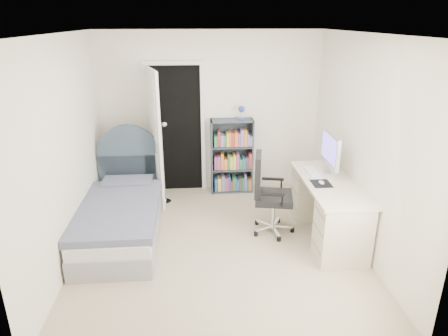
{
  "coord_description": "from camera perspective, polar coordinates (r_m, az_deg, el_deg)",
  "views": [
    {
      "loc": [
        -0.27,
        -4.32,
        2.65
      ],
      "look_at": [
        0.08,
        0.13,
        0.97
      ],
      "focal_mm": 32.0,
      "sensor_mm": 36.0,
      "label": 1
    }
  ],
  "objects": [
    {
      "name": "room_shell",
      "position": [
        4.55,
        -0.89,
        2.74
      ],
      "size": [
        3.5,
        3.7,
        2.6
      ],
      "color": "tan",
      "rests_on": "ground"
    },
    {
      "name": "door",
      "position": [
        6.08,
        -8.82,
        4.99
      ],
      "size": [
        0.92,
        0.8,
        2.06
      ],
      "color": "black",
      "rests_on": "ground"
    },
    {
      "name": "bed",
      "position": [
        5.35,
        -14.31,
        -6.34
      ],
      "size": [
        0.96,
        2.01,
        1.23
      ],
      "color": "gray",
      "rests_on": "ground"
    },
    {
      "name": "nightstand",
      "position": [
        6.45,
        -14.1,
        -0.92
      ],
      "size": [
        0.36,
        0.36,
        0.53
      ],
      "color": "tan",
      "rests_on": "ground"
    },
    {
      "name": "floor_lamp",
      "position": [
        6.0,
        -8.47,
        -0.38
      ],
      "size": [
        0.18,
        0.18,
        1.27
      ],
      "color": "silver",
      "rests_on": "ground"
    },
    {
      "name": "bookcase",
      "position": [
        6.37,
        1.22,
        1.33
      ],
      "size": [
        0.66,
        0.28,
        1.41
      ],
      "color": "#39454E",
      "rests_on": "ground"
    },
    {
      "name": "desk",
      "position": [
        5.23,
        14.53,
        -5.34
      ],
      "size": [
        0.62,
        1.56,
        1.28
      ],
      "color": "beige",
      "rests_on": "ground"
    },
    {
      "name": "office_chair",
      "position": [
        5.14,
        6.22,
        -3.18
      ],
      "size": [
        0.57,
        0.59,
        1.06
      ],
      "color": "silver",
      "rests_on": "ground"
    }
  ]
}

